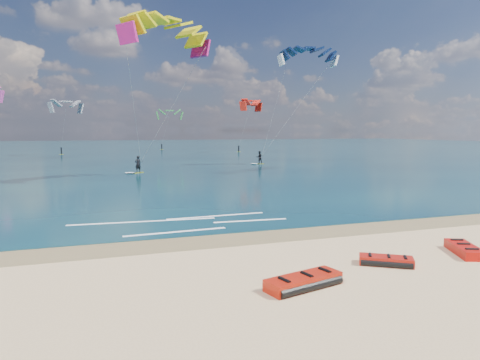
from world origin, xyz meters
name	(u,v)px	position (x,y,z in m)	size (l,w,h in m)	color
ground	(136,169)	(0.00, 40.00, 0.00)	(320.00, 320.00, 0.00)	tan
wet_sand_strip	(209,241)	(0.00, 3.00, 0.00)	(320.00, 2.40, 0.01)	brown
sea	(115,149)	(0.00, 104.00, 0.02)	(320.00, 200.00, 0.04)	#0A2637
packed_kite_left	(303,287)	(1.41, -3.32, 0.00)	(2.76, 1.21, 0.44)	#B81B09
packed_kite_mid	(386,265)	(5.25, -2.25, 0.00)	(2.05, 1.01, 0.37)	red
packed_kite_right	(464,254)	(9.06, -2.07, 0.00)	(2.34, 1.16, 0.42)	red
kitesurfer_main	(152,93)	(0.99, 30.33, 8.67)	(10.59, 12.36, 17.05)	#D0DC19
kitesurfer_far	(284,101)	(20.35, 40.31, 8.97)	(12.21, 6.67, 17.37)	gold
shoreline_foam	(189,222)	(-0.06, 7.01, 0.04)	(11.31, 3.58, 0.01)	white
distant_kites	(73,126)	(-9.02, 78.27, 5.82)	(74.21, 30.80, 14.52)	green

